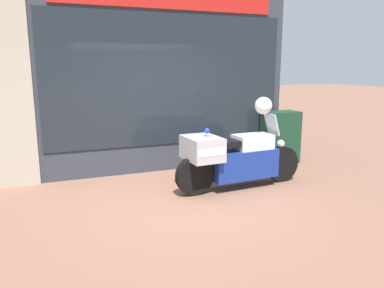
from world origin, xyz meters
The scene contains 6 objects.
ground_plane centered at (0.00, 0.00, 0.00)m, with size 60.00×60.00×0.00m, color #8E604C.
shop_building centered at (-0.40, 2.00, 1.76)m, with size 5.89×0.55×3.50m.
window_display centered at (0.37, 2.03, 0.46)m, with size 4.56×0.30×1.90m.
paramedic_motorcycle centered at (1.01, 0.27, 0.56)m, with size 2.41×0.72×1.26m.
utility_cabinet centered at (2.81, 1.49, 0.56)m, with size 0.76×0.46×1.12m, color #193D28.
white_helmet centered at (1.59, 0.30, 1.41)m, with size 0.30×0.30×0.30m, color white.
Camera 1 is at (-1.91, -5.20, 2.08)m, focal length 35.00 mm.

